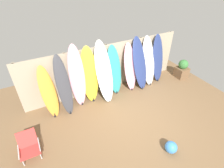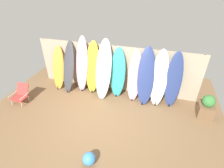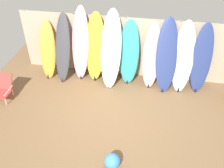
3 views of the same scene
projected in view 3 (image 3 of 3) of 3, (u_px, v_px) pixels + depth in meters
ground at (112, 119)px, 6.14m from camera, size 7.68×7.68×0.00m
fence_back at (125, 47)px, 7.17m from camera, size 6.08×0.11×1.80m
surfboard_orange_0 at (48, 50)px, 7.22m from camera, size 0.54×0.71×1.64m
surfboard_charcoal_1 at (63, 49)px, 7.05m from camera, size 0.43×0.78×1.87m
surfboard_pink_2 at (80, 44)px, 7.00m from camera, size 0.56×0.54×2.10m
surfboard_yellow_3 at (95, 48)px, 6.97m from camera, size 0.61×0.53×1.98m
surfboard_white_4 at (111, 50)px, 6.77m from camera, size 0.57×0.78×2.08m
surfboard_teal_5 at (129, 53)px, 6.91m from camera, size 0.58×0.53×1.82m
surfboard_pink_6 at (152, 57)px, 6.77m from camera, size 0.49×0.54×1.79m
surfboard_navy_7 at (167, 56)px, 6.63m from camera, size 0.67×0.81×1.96m
surfboard_white_8 at (183, 58)px, 6.62m from camera, size 0.54×0.63×1.90m
surfboard_navy_9 at (202, 59)px, 6.57m from camera, size 0.54×0.52×1.90m
beach_chair at (2, 87)px, 6.61m from camera, size 0.50×0.58×0.63m
beach_ball at (112, 161)px, 4.97m from camera, size 0.32×0.32×0.32m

